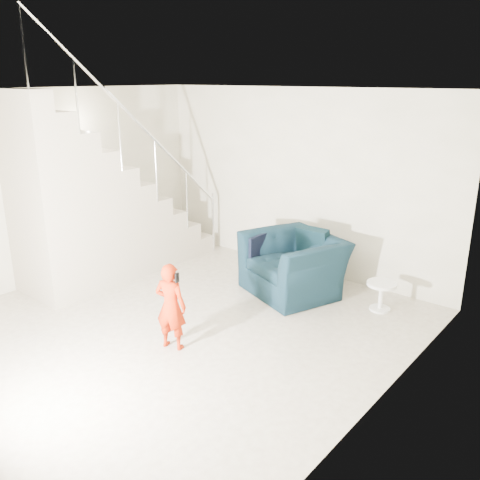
# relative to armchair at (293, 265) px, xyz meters

# --- Properties ---
(floor) EXTENTS (5.50, 5.50, 0.00)m
(floor) POSITION_rel_armchair_xyz_m (-0.52, -1.89, -0.40)
(floor) COLOR gray
(floor) RESTS_ON ground
(ceiling) EXTENTS (5.50, 5.50, 0.00)m
(ceiling) POSITION_rel_armchair_xyz_m (-0.52, -1.89, 2.30)
(ceiling) COLOR silver
(ceiling) RESTS_ON back_wall
(back_wall) EXTENTS (5.00, 0.00, 5.00)m
(back_wall) POSITION_rel_armchair_xyz_m (-0.52, 0.86, 0.95)
(back_wall) COLOR #B1AB90
(back_wall) RESTS_ON floor
(left_wall) EXTENTS (0.00, 5.50, 5.50)m
(left_wall) POSITION_rel_armchair_xyz_m (-3.02, -1.89, 0.95)
(left_wall) COLOR #B1AB90
(left_wall) RESTS_ON floor
(right_wall) EXTENTS (0.00, 5.50, 5.50)m
(right_wall) POSITION_rel_armchair_xyz_m (1.98, -1.89, 0.95)
(right_wall) COLOR #B1AB90
(right_wall) RESTS_ON floor
(armchair) EXTENTS (1.53, 1.44, 0.80)m
(armchair) POSITION_rel_armchair_xyz_m (0.00, 0.00, 0.00)
(armchair) COLOR black
(armchair) RESTS_ON floor
(toddler) EXTENTS (0.41, 0.33, 0.98)m
(toddler) POSITION_rel_armchair_xyz_m (-0.19, -2.08, 0.09)
(toddler) COLOR #8C0504
(toddler) RESTS_ON floor
(side_table) EXTENTS (0.38, 0.38, 0.38)m
(side_table) POSITION_rel_armchair_xyz_m (1.18, 0.23, -0.15)
(side_table) COLOR silver
(side_table) RESTS_ON floor
(staircase) EXTENTS (1.02, 3.03, 3.62)m
(staircase) POSITION_rel_armchair_xyz_m (-2.52, -1.34, 0.55)
(staircase) COLOR #ADA089
(staircase) RESTS_ON floor
(cushion) EXTENTS (0.47, 0.23, 0.47)m
(cushion) POSITION_rel_armchair_xyz_m (0.08, 0.35, 0.24)
(cushion) COLOR black
(cushion) RESTS_ON armchair
(throw) EXTENTS (0.05, 0.46, 0.52)m
(throw) POSITION_rel_armchair_xyz_m (-0.48, -0.12, 0.10)
(throw) COLOR black
(throw) RESTS_ON armchair
(phone) EXTENTS (0.03, 0.05, 0.10)m
(phone) POSITION_rel_armchair_xyz_m (-0.07, -2.09, 0.45)
(phone) COLOR black
(phone) RESTS_ON toddler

